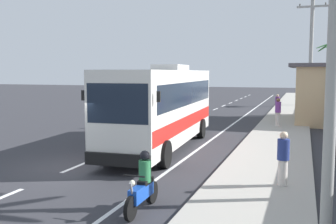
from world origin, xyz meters
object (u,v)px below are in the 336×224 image
Objects in this scene: palm_second at (329,60)px; pedestrian_near_kerb at (283,157)px; motorcycle_beside_bus at (143,186)px; pedestrian_midwalk at (277,104)px; coach_bus_foreground at (163,105)px; utility_pole_mid at (311,55)px; pedestrian_far_walk at (278,111)px.

pedestrian_near_kerb is at bearing -95.14° from palm_second.
pedestrian_midwalk reaches higher than motorcycle_beside_bus.
pedestrian_midwalk is (1.77, 23.99, 0.34)m from motorcycle_beside_bus.
coach_bus_foreground is 1.20× the size of utility_pole_mid.
pedestrian_midwalk is at bearing -112.02° from palm_second.
pedestrian_far_walk is 0.26× the size of palm_second.
pedestrian_far_walk is 0.20× the size of utility_pole_mid.
pedestrian_near_kerb is 0.18× the size of utility_pole_mid.
pedestrian_near_kerb is at bearing 141.68° from pedestrian_midwalk.
utility_pole_mid is at bearing 77.12° from motorcycle_beside_bus.
palm_second is at bearing 51.65° from pedestrian_near_kerb.
pedestrian_midwalk is at bearing 85.78° from motorcycle_beside_bus.
motorcycle_beside_bus is at bearing -102.88° from utility_pole_mid.
pedestrian_near_kerb is 15.56m from utility_pole_mid.
palm_second reaches higher than pedestrian_far_walk.
pedestrian_near_kerb is 1.03× the size of pedestrian_midwalk.
coach_bus_foreground is at bearing -173.29° from pedestrian_far_walk.
motorcycle_beside_bus is at bearing -100.02° from palm_second.
utility_pole_mid is 16.84m from palm_second.
pedestrian_far_walk is at bearing 61.10° from coach_bus_foreground.
pedestrian_midwalk is at bearing 60.92° from pedestrian_near_kerb.
palm_second reaches higher than coach_bus_foreground.
pedestrian_near_kerb is 0.93× the size of pedestrian_far_walk.
palm_second is at bearing -64.46° from pedestrian_midwalk.
coach_bus_foreground is 28.26m from palm_second.
coach_bus_foreground is 1.61× the size of palm_second.
palm_second is (8.53, 26.80, 2.79)m from coach_bus_foreground.
palm_second reaches higher than pedestrian_midwalk.
utility_pole_mid reaches higher than pedestrian_midwalk.
motorcycle_beside_bus is 35.60m from palm_second.
utility_pole_mid is at bearing 159.44° from pedestrian_midwalk.
pedestrian_far_walk is at bearing 141.46° from pedestrian_midwalk.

